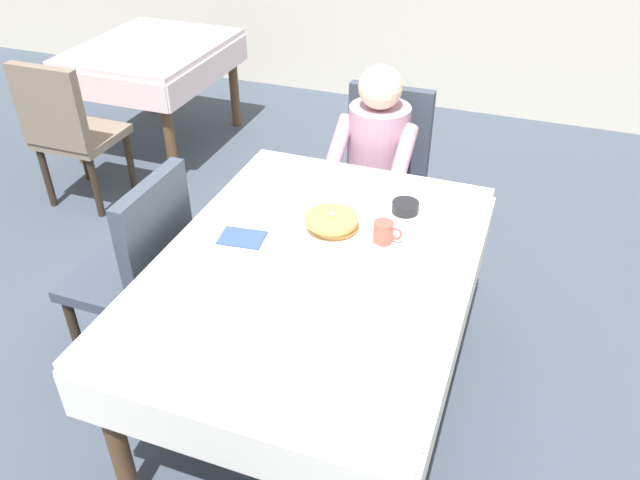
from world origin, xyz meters
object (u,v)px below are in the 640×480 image
at_px(background_table_far, 153,61).
at_px(chair_diner, 383,166).
at_px(cup_coffee, 384,232).
at_px(diner_person, 376,155).
at_px(syrup_pitcher, 291,193).
at_px(knife_right_of_plate, 378,243).
at_px(bowl_butter, 405,207).
at_px(fork_left_of_plate, 285,224).
at_px(dining_table_main, 314,279).
at_px(background_chair_empty, 67,127).
at_px(breakfast_stack, 333,222).
at_px(spoon_near_edge, 301,283).
at_px(plate_breakfast, 333,230).
at_px(chair_left_side, 142,263).

bearing_deg(background_table_far, chair_diner, -22.57).
bearing_deg(cup_coffee, diner_person, 107.54).
relative_size(syrup_pitcher, knife_right_of_plate, 0.40).
height_order(bowl_butter, fork_left_of_plate, bowl_butter).
xyz_separation_m(dining_table_main, bowl_butter, (0.23, 0.44, 0.11)).
bearing_deg(background_chair_empty, dining_table_main, -27.38).
height_order(syrup_pitcher, knife_right_of_plate, syrup_pitcher).
distance_m(syrup_pitcher, background_table_far, 2.34).
bearing_deg(diner_person, dining_table_main, 92.98).
bearing_deg(dining_table_main, breakfast_stack, 88.46).
distance_m(breakfast_stack, cup_coffee, 0.20).
height_order(cup_coffee, bowl_butter, cup_coffee).
height_order(spoon_near_edge, background_table_far, spoon_near_edge).
bearing_deg(cup_coffee, background_chair_empty, 159.45).
height_order(dining_table_main, breakfast_stack, breakfast_stack).
relative_size(dining_table_main, breakfast_stack, 7.23).
bearing_deg(plate_breakfast, chair_left_side, -165.58).
height_order(chair_diner, diner_person, diner_person).
xyz_separation_m(fork_left_of_plate, spoon_near_edge, (0.19, -0.32, 0.00)).
relative_size(chair_left_side, fork_left_of_plate, 5.17).
height_order(breakfast_stack, background_table_far, breakfast_stack).
distance_m(chair_left_side, knife_right_of_plate, 1.00).
xyz_separation_m(chair_diner, cup_coffee, (0.26, -0.97, 0.25)).
bearing_deg(fork_left_of_plate, cup_coffee, -92.22).
bearing_deg(diner_person, syrup_pitcher, 74.47).
xyz_separation_m(chair_left_side, background_table_far, (-1.16, 1.95, 0.09)).
relative_size(chair_left_side, breakfast_stack, 4.41).
xyz_separation_m(bowl_butter, spoon_near_edge, (-0.23, -0.58, -0.02)).
bearing_deg(knife_right_of_plate, bowl_butter, -9.84).
distance_m(chair_left_side, plate_breakfast, 0.83).
bearing_deg(spoon_near_edge, fork_left_of_plate, 136.04).
height_order(chair_left_side, background_table_far, chair_left_side).
xyz_separation_m(chair_diner, fork_left_of_plate, (-0.14, -0.99, 0.21)).
bearing_deg(background_chair_empty, cup_coffee, -20.55).
bearing_deg(diner_person, spoon_near_edge, 92.80).
height_order(bowl_butter, background_table_far, bowl_butter).
relative_size(dining_table_main, plate_breakfast, 5.44).
height_order(chair_diner, knife_right_of_plate, chair_diner).
relative_size(breakfast_stack, background_table_far, 0.19).
relative_size(bowl_butter, knife_right_of_plate, 0.55).
relative_size(cup_coffee, spoon_near_edge, 0.75).
relative_size(chair_diner, plate_breakfast, 3.32).
distance_m(spoon_near_edge, background_table_far, 2.86).
bearing_deg(bowl_butter, background_chair_empty, 165.34).
bearing_deg(diner_person, knife_right_of_plate, 106.32).
height_order(bowl_butter, spoon_near_edge, bowl_butter).
height_order(dining_table_main, cup_coffee, cup_coffee).
distance_m(bowl_butter, fork_left_of_plate, 0.49).
distance_m(bowl_butter, background_table_far, 2.65).
xyz_separation_m(dining_table_main, knife_right_of_plate, (0.19, 0.18, 0.09)).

